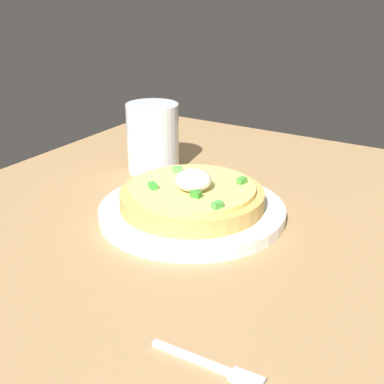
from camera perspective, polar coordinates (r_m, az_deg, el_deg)
dining_table at (r=66.97cm, az=1.63°, el=-5.23°), size 90.99×80.38×2.31cm
plate at (r=70.11cm, az=0.00°, el=-2.09°), size 24.59×24.59×1.56cm
pizza at (r=69.10cm, az=0.01°, el=-0.39°), size 18.92×18.92×5.53cm
cup_near at (r=85.41cm, az=-4.22°, el=5.44°), size 8.34×8.34×10.94cm
fork at (r=45.81cm, az=2.59°, el=-18.30°), size 1.46×10.36×0.50cm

